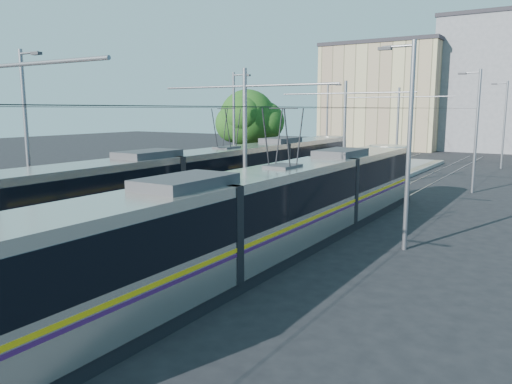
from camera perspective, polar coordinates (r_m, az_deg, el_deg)
The scene contains 12 objects.
ground at distance 17.78m, azimuth -15.71°, elevation -8.83°, with size 160.00×160.00×0.00m, color black.
platform at distance 31.39m, azimuth 7.81°, elevation -0.40°, with size 4.00×50.00×0.30m, color gray.
tactile_strip_left at distance 31.98m, azimuth 5.45°, elevation 0.11°, with size 0.70×50.00×0.01m, color gray.
tactile_strip_right at distance 30.81m, azimuth 10.28°, elevation -0.35°, with size 0.70×50.00×0.01m, color gray.
rails at distance 31.41m, azimuth 7.81°, elevation -0.64°, with size 8.71×70.00×0.03m.
tram_left at distance 28.28m, azimuth -3.34°, elevation 1.78°, with size 2.43×31.04×5.50m.
tram_right at distance 19.02m, azimuth 3.03°, elevation -1.50°, with size 2.43×28.10×5.50m.
catenary at distance 28.38m, azimuth 5.62°, elevation 7.49°, with size 9.20×70.00×7.00m.
street_lamps at distance 34.65m, azimuth 10.71°, elevation 7.16°, with size 15.18×38.22×8.00m.
shelter at distance 27.61m, azimuth 5.68°, elevation 0.91°, with size 0.78×1.05×2.09m.
tree at distance 38.91m, azimuth -0.47°, elevation 8.35°, with size 4.81×4.44×6.98m.
building_left at distance 74.77m, azimuth 14.67°, elevation 10.53°, with size 16.32×12.24×14.55m.
Camera 1 is at (12.65, -11.23, 5.47)m, focal length 35.00 mm.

